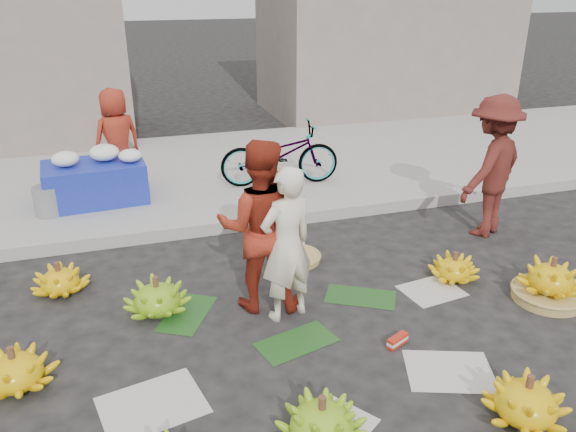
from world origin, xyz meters
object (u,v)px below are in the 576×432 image
object	(u,v)px
banana_bunch_4	(550,282)
bicycle	(280,154)
banana_bunch_0	(15,370)
vendor_cream	(287,245)
flower_table	(96,179)

from	to	relation	value
banana_bunch_4	bicycle	size ratio (longest dim) A/B	0.39
bicycle	banana_bunch_4	bearing A→B (deg)	-149.14
banana_bunch_0	vendor_cream	world-z (taller)	vendor_cream
banana_bunch_4	flower_table	bearing A→B (deg)	138.09
vendor_cream	bicycle	xyz separation A→B (m)	(0.84, 3.03, -0.15)
banana_bunch_4	banana_bunch_0	bearing A→B (deg)	178.02
banana_bunch_0	banana_bunch_4	distance (m)	4.57
flower_table	vendor_cream	bearing A→B (deg)	-67.36
banana_bunch_0	vendor_cream	bearing A→B (deg)	8.44
banana_bunch_0	flower_table	size ratio (longest dim) A/B	0.54
banana_bunch_4	vendor_cream	xyz separation A→B (m)	(-2.40, 0.48, 0.51)
vendor_cream	flower_table	world-z (taller)	vendor_cream
vendor_cream	bicycle	bearing A→B (deg)	-122.78
bicycle	banana_bunch_0	bearing A→B (deg)	145.01
flower_table	bicycle	xyz separation A→B (m)	(2.42, -0.06, 0.13)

